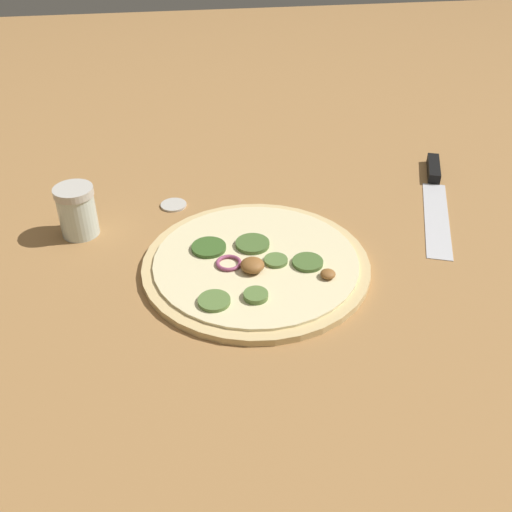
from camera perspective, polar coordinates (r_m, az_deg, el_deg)
ground_plane at (r=0.85m, az=-0.00°, el=-1.11°), size 3.00×3.00×0.00m
pizza at (r=0.84m, az=-0.03°, el=-0.74°), size 0.32×0.32×0.03m
knife at (r=1.08m, az=16.65°, el=6.32°), size 0.13×0.31×0.02m
spice_jar at (r=0.94m, az=-16.68°, el=4.14°), size 0.06×0.06×0.08m
loose_cap at (r=1.00m, az=-7.86°, el=4.92°), size 0.04×0.04×0.01m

